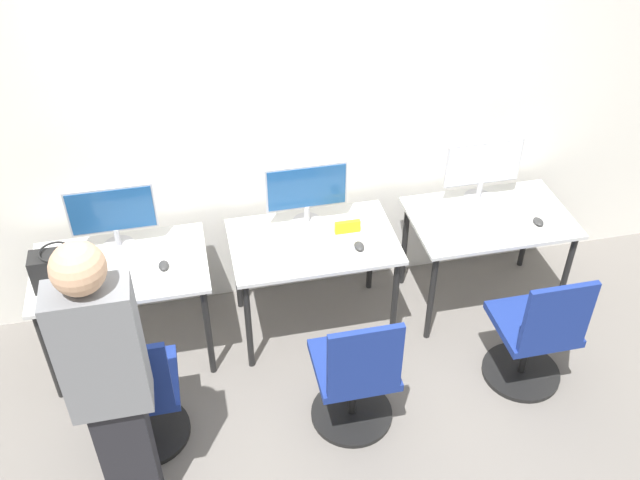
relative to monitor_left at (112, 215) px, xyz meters
The scene contains 20 objects.
ground_plane 1.59m from the monitor_left, 24.21° to the right, with size 20.00×20.00×0.00m, color slate.
wall_back 1.28m from the monitor_left, 12.51° to the left, with size 12.00×0.05×2.80m.
desk_left 0.37m from the monitor_left, 90.00° to the right, with size 1.02×0.66×0.72m.
monitor_left is the anchor object (origin of this frame).
keyboard_left 0.36m from the monitor_left, 90.00° to the right, with size 0.38×0.16×0.02m.
mouse_left 0.43m from the monitor_left, 46.03° to the right, with size 0.06×0.09×0.03m.
office_chair_left 1.09m from the monitor_left, 86.93° to the right, with size 0.48×0.48×0.90m.
person_left 1.29m from the monitor_left, 90.11° to the right, with size 0.36×0.23×1.72m.
desk_center 1.22m from the monitor_left, ahead, with size 1.02×0.66×0.72m.
monitor_center 1.17m from the monitor_left, ahead, with size 0.51×0.19×0.42m.
keyboard_center 1.23m from the monitor_left, 15.37° to the right, with size 0.38×0.16×0.02m.
mouse_center 1.48m from the monitor_left, 13.25° to the right, with size 0.06×0.09×0.03m.
office_chair_center 1.71m from the monitor_left, 40.47° to the right, with size 0.48×0.48×0.90m.
desk_right 2.36m from the monitor_left, ahead, with size 1.02×0.66×0.72m.
monitor_right 2.33m from the monitor_left, ahead, with size 0.51×0.19×0.42m.
keyboard_right 2.37m from the monitor_left, ahead, with size 0.38×0.16×0.02m.
mouse_right 2.62m from the monitor_left, ahead, with size 0.06×0.09×0.03m.
office_chair_right 2.59m from the monitor_left, 22.34° to the right, with size 0.48×0.48×0.90m.
handbag 0.44m from the monitor_left, 136.22° to the right, with size 0.30×0.18×0.25m.
placard_center 1.41m from the monitor_left, ahead, with size 0.16×0.03×0.08m.
Camera 1 is at (-0.69, -3.05, 3.42)m, focal length 40.00 mm.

